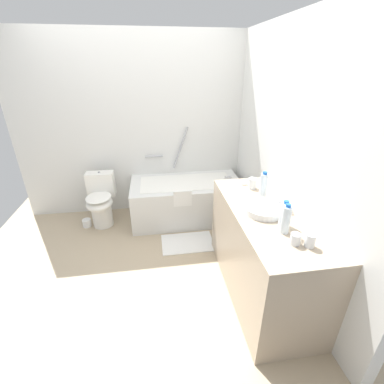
# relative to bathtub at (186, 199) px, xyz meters

# --- Properties ---
(ground_plane) EXTENTS (3.77, 3.77, 0.00)m
(ground_plane) POSITION_rel_bathtub_xyz_m (-0.58, -0.90, -0.29)
(ground_plane) COLOR tan
(wall_back_tiled) EXTENTS (3.17, 0.10, 2.34)m
(wall_back_tiled) POSITION_rel_bathtub_xyz_m (-0.58, 0.42, 0.88)
(wall_back_tiled) COLOR silver
(wall_back_tiled) RESTS_ON ground_plane
(wall_right_mirror) EXTENTS (0.10, 2.96, 2.34)m
(wall_right_mirror) POSITION_rel_bathtub_xyz_m (0.86, -0.90, 0.88)
(wall_right_mirror) COLOR silver
(wall_right_mirror) RESTS_ON ground_plane
(bathtub) EXTENTS (1.46, 0.75, 1.19)m
(bathtub) POSITION_rel_bathtub_xyz_m (0.00, 0.00, 0.00)
(bathtub) COLOR silver
(bathtub) RESTS_ON ground_plane
(toilet) EXTENTS (0.35, 0.53, 0.69)m
(toilet) POSITION_rel_bathtub_xyz_m (-1.13, 0.01, 0.05)
(toilet) COLOR white
(toilet) RESTS_ON ground_plane
(vanity_counter) EXTENTS (0.60, 1.42, 0.84)m
(vanity_counter) POSITION_rel_bathtub_xyz_m (0.51, -1.40, 0.13)
(vanity_counter) COLOR tan
(vanity_counter) RESTS_ON ground_plane
(sink_basin) EXTENTS (0.33, 0.33, 0.05)m
(sink_basin) POSITION_rel_bathtub_xyz_m (0.46, -1.41, 0.58)
(sink_basin) COLOR white
(sink_basin) RESTS_ON vanity_counter
(sink_faucet) EXTENTS (0.10, 0.15, 0.09)m
(sink_faucet) POSITION_rel_bathtub_xyz_m (0.66, -1.41, 0.59)
(sink_faucet) COLOR #B2B2B7
(sink_faucet) RESTS_ON vanity_counter
(water_bottle_0) EXTENTS (0.07, 0.07, 0.21)m
(water_bottle_0) POSITION_rel_bathtub_xyz_m (0.53, -1.62, 0.65)
(water_bottle_0) COLOR silver
(water_bottle_0) RESTS_ON vanity_counter
(water_bottle_1) EXTENTS (0.07, 0.07, 0.26)m
(water_bottle_1) POSITION_rel_bathtub_xyz_m (0.54, -1.18, 0.68)
(water_bottle_1) COLOR silver
(water_bottle_1) RESTS_ON vanity_counter
(water_bottle_2) EXTENTS (0.07, 0.07, 0.23)m
(water_bottle_2) POSITION_rel_bathtub_xyz_m (0.49, -1.71, 0.66)
(water_bottle_2) COLOR silver
(water_bottle_2) RESTS_ON vanity_counter
(drinking_glass_0) EXTENTS (0.08, 0.08, 0.10)m
(drinking_glass_0) POSITION_rel_bathtub_xyz_m (0.53, -0.95, 0.61)
(drinking_glass_0) COLOR white
(drinking_glass_0) RESTS_ON vanity_counter
(drinking_glass_1) EXTENTS (0.07, 0.07, 0.08)m
(drinking_glass_1) POSITION_rel_bathtub_xyz_m (0.50, -1.85, 0.59)
(drinking_glass_1) COLOR white
(drinking_glass_1) RESTS_ON vanity_counter
(drinking_glass_2) EXTENTS (0.07, 0.07, 0.10)m
(drinking_glass_2) POSITION_rel_bathtub_xyz_m (0.58, -1.90, 0.60)
(drinking_glass_2) COLOR white
(drinking_glass_2) RESTS_ON vanity_counter
(soap_dish) EXTENTS (0.09, 0.06, 0.02)m
(soap_dish) POSITION_rel_bathtub_xyz_m (0.49, -0.84, 0.57)
(soap_dish) COLOR white
(soap_dish) RESTS_ON vanity_counter
(bath_mat) EXTENTS (0.62, 0.40, 0.01)m
(bath_mat) POSITION_rel_bathtub_xyz_m (-0.07, -0.61, -0.28)
(bath_mat) COLOR white
(bath_mat) RESTS_ON ground_plane
(toilet_paper_roll) EXTENTS (0.11, 0.11, 0.10)m
(toilet_paper_roll) POSITION_rel_bathtub_xyz_m (-1.34, -0.04, -0.24)
(toilet_paper_roll) COLOR white
(toilet_paper_roll) RESTS_ON ground_plane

